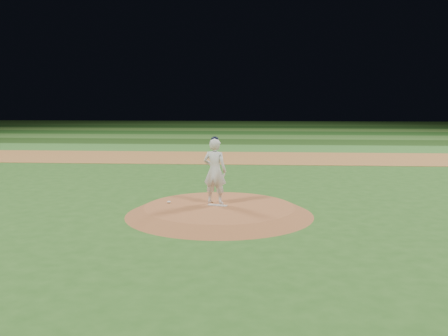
# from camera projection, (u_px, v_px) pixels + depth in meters

# --- Properties ---
(ground) EXTENTS (120.00, 120.00, 0.00)m
(ground) POSITION_uv_depth(u_px,v_px,m) (219.00, 214.00, 14.67)
(ground) COLOR #2A5B1D
(ground) RESTS_ON ground
(infield_dirt_band) EXTENTS (70.00, 6.00, 0.02)m
(infield_dirt_band) POSITION_uv_depth(u_px,v_px,m) (238.00, 158.00, 28.50)
(infield_dirt_band) COLOR #A36932
(infield_dirt_band) RESTS_ON ground
(outfield_stripe_0) EXTENTS (70.00, 5.00, 0.02)m
(outfield_stripe_0) POSITION_uv_depth(u_px,v_px,m) (241.00, 148.00, 33.94)
(outfield_stripe_0) COLOR #357229
(outfield_stripe_0) RESTS_ON ground
(outfield_stripe_1) EXTENTS (70.00, 5.00, 0.02)m
(outfield_stripe_1) POSITION_uv_depth(u_px,v_px,m) (244.00, 142.00, 38.88)
(outfield_stripe_1) COLOR #1E3F14
(outfield_stripe_1) RESTS_ON ground
(outfield_stripe_2) EXTENTS (70.00, 5.00, 0.02)m
(outfield_stripe_2) POSITION_uv_depth(u_px,v_px,m) (245.00, 137.00, 43.81)
(outfield_stripe_2) COLOR #386926
(outfield_stripe_2) RESTS_ON ground
(outfield_stripe_3) EXTENTS (70.00, 5.00, 0.02)m
(outfield_stripe_3) POSITION_uv_depth(u_px,v_px,m) (246.00, 133.00, 48.75)
(outfield_stripe_3) COLOR #1D4A17
(outfield_stripe_3) RESTS_ON ground
(outfield_stripe_4) EXTENTS (70.00, 5.00, 0.02)m
(outfield_stripe_4) POSITION_uv_depth(u_px,v_px,m) (248.00, 130.00, 53.69)
(outfield_stripe_4) COLOR #3F6D27
(outfield_stripe_4) RESTS_ON ground
(outfield_stripe_5) EXTENTS (70.00, 5.00, 0.02)m
(outfield_stripe_5) POSITION_uv_depth(u_px,v_px,m) (248.00, 127.00, 58.63)
(outfield_stripe_5) COLOR #1B4315
(outfield_stripe_5) RESTS_ON ground
(pitchers_mound) EXTENTS (5.50, 5.50, 0.25)m
(pitchers_mound) POSITION_uv_depth(u_px,v_px,m) (219.00, 210.00, 14.65)
(pitchers_mound) COLOR #A05B31
(pitchers_mound) RESTS_ON ground
(pitching_rubber) EXTENTS (0.59, 0.30, 0.03)m
(pitching_rubber) POSITION_uv_depth(u_px,v_px,m) (218.00, 205.00, 14.69)
(pitching_rubber) COLOR silver
(pitching_rubber) RESTS_ON pitchers_mound
(rosin_bag) EXTENTS (0.12, 0.12, 0.06)m
(rosin_bag) POSITION_uv_depth(u_px,v_px,m) (169.00, 202.00, 15.07)
(rosin_bag) COLOR white
(rosin_bag) RESTS_ON pitchers_mound
(pitcher_on_mound) EXTENTS (0.82, 0.65, 2.02)m
(pitcher_on_mound) POSITION_uv_depth(u_px,v_px,m) (215.00, 171.00, 14.87)
(pitcher_on_mound) COLOR white
(pitcher_on_mound) RESTS_ON pitchers_mound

